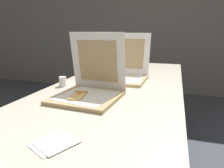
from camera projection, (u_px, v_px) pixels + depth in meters
name	position (u px, v px, depth m)	size (l,w,h in m)	color
wall_back	(155.00, 22.00, 3.70)	(10.00, 0.10, 2.60)	gray
table	(117.00, 91.00, 1.54)	(0.94, 2.46, 0.74)	#BCB29E
pizza_box_front	(89.00, 89.00, 1.24)	(0.40, 0.40, 0.39)	tan
pizza_box_middle	(124.00, 73.00, 1.72)	(0.38, 0.48, 0.38)	tan
cup_white_mid	(84.00, 77.00, 1.66)	(0.05, 0.05, 0.07)	white
cup_white_near_center	(63.00, 81.00, 1.51)	(0.05, 0.05, 0.07)	white
cup_white_far	(110.00, 70.00, 1.97)	(0.05, 0.05, 0.07)	white
napkin_pile	(54.00, 143.00, 0.74)	(0.18, 0.19, 0.01)	white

